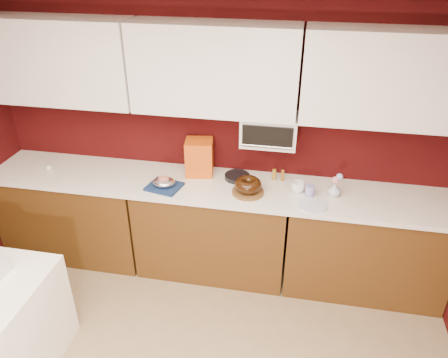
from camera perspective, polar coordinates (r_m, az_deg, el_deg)
ceiling at (r=1.42m, az=-19.96°, el=16.59°), size 4.00×4.50×0.02m
wall_back at (r=3.84m, az=-0.67°, el=6.13°), size 4.00×0.02×2.50m
base_cabinet_left at (r=4.42m, az=-18.68°, el=-4.28°), size 1.31×0.58×0.86m
base_cabinet_center at (r=3.99m, az=-1.48°, el=-6.53°), size 1.31×0.58×0.86m
base_cabinet_right at (r=3.97m, az=17.88°, el=-8.34°), size 1.31×0.58×0.86m
countertop at (r=3.74m, az=-1.57°, el=-0.95°), size 4.00×0.62×0.04m
upper_cabinet_left at (r=3.98m, az=-21.05°, el=14.19°), size 1.31×0.33×0.70m
upper_cabinet_center at (r=3.49m, az=-1.27°, el=14.14°), size 1.31×0.33×0.70m
upper_cabinet_right at (r=3.47m, az=21.31°, el=12.11°), size 1.31×0.33×0.70m
toaster_oven at (r=3.60m, az=5.94°, el=6.49°), size 0.45×0.30×0.25m
toaster_oven_door at (r=3.46m, az=5.68°, el=5.47°), size 0.40×0.02×0.18m
toaster_oven_handle at (r=3.47m, az=5.60°, el=4.24°), size 0.42×0.02×0.02m
cake_base at (r=3.60m, az=3.14°, el=-1.69°), size 0.27×0.27×0.02m
bundt_cake at (r=3.57m, az=3.17°, el=-0.76°), size 0.26×0.26×0.09m
navy_towel at (r=3.71m, az=-7.81°, el=-0.99°), size 0.32×0.28×0.02m
foil_ham_nest at (r=3.68m, az=-7.86°, el=-0.39°), size 0.23×0.21×0.07m
roasted_ham at (r=3.67m, az=-7.89°, el=-0.05°), size 0.12×0.11×0.06m
pandoro_box at (r=3.83m, az=-3.25°, el=2.85°), size 0.26×0.25×0.32m
dark_pan at (r=3.81m, az=1.73°, el=0.32°), size 0.29×0.29×0.04m
coffee_mug at (r=3.65m, az=9.64°, el=-0.91°), size 0.14×0.14×0.11m
blue_jar at (r=3.61m, az=11.15°, el=-1.51°), size 0.10×0.10×0.09m
flower_vase at (r=3.65m, az=14.20°, el=-1.28°), size 0.09×0.09×0.13m
flower_pink at (r=3.60m, az=14.36°, el=-0.12°), size 0.06×0.06×0.06m
flower_blue at (r=3.61m, az=14.87°, el=0.29°), size 0.05×0.05×0.05m
china_plate at (r=3.50m, az=11.49°, el=-3.42°), size 0.24×0.24×0.01m
amber_bottle at (r=3.80m, az=6.56°, el=0.56°), size 0.04×0.04×0.10m
egg_left at (r=4.25m, az=-21.93°, el=1.38°), size 0.06×0.05×0.05m
egg_right at (r=4.26m, az=-21.89°, el=1.48°), size 0.07×0.06×0.04m
amber_bottle_tall at (r=3.79m, az=7.65°, el=0.46°), size 0.03×0.03×0.10m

